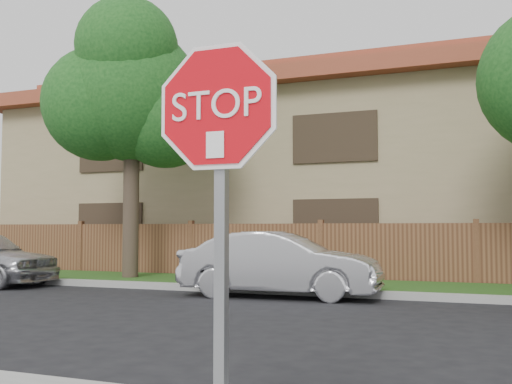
% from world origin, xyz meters
% --- Properties ---
extents(far_curb, '(70.00, 0.30, 0.15)m').
position_xyz_m(far_curb, '(0.00, 8.15, 0.07)').
color(far_curb, gray).
rests_on(far_curb, ground).
extents(grass_strip, '(70.00, 3.00, 0.12)m').
position_xyz_m(grass_strip, '(0.00, 9.80, 0.06)').
color(grass_strip, '#1E4714').
rests_on(grass_strip, ground).
extents(fence, '(70.00, 0.12, 1.60)m').
position_xyz_m(fence, '(0.00, 11.40, 0.80)').
color(fence, '#502E1C').
rests_on(fence, ground).
extents(apartment_building, '(35.20, 9.20, 7.20)m').
position_xyz_m(apartment_building, '(0.00, 17.00, 3.53)').
color(apartment_building, '#96865D').
rests_on(apartment_building, ground).
extents(tree_left, '(4.80, 3.90, 7.78)m').
position_xyz_m(tree_left, '(-8.98, 9.57, 5.22)').
color(tree_left, '#382B21').
rests_on(tree_left, ground).
extents(stop_sign, '(1.01, 0.13, 2.55)m').
position_xyz_m(stop_sign, '(-1.07, -1.48, 1.83)').
color(stop_sign, gray).
rests_on(stop_sign, sidewalk_near).
extents(sedan_left, '(4.31, 1.72, 1.40)m').
position_xyz_m(sedan_left, '(-3.86, 7.60, 0.70)').
color(sedan_left, '#B7B7BC').
rests_on(sedan_left, ground).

